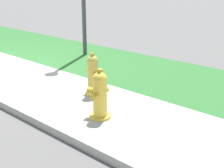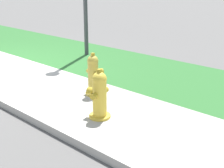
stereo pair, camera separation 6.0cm
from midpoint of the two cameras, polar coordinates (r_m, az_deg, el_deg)
grass_verge at (r=9.16m, az=-7.82°, el=5.81°), size 18.00×2.58×0.01m
fire_hydrant_near_corner at (r=5.68m, az=-3.12°, el=1.65°), size 0.38×0.35×0.80m
fire_hydrant_at_driveway at (r=4.75m, az=-1.97°, el=-2.00°), size 0.38×0.41×0.79m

